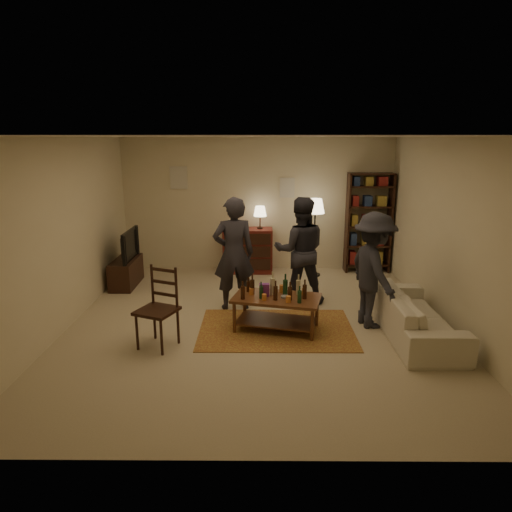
{
  "coord_description": "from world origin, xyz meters",
  "views": [
    {
      "loc": [
        0.03,
        -6.34,
        2.68
      ],
      "look_at": [
        -0.01,
        0.1,
        1.01
      ],
      "focal_mm": 32.0,
      "sensor_mm": 36.0,
      "label": 1
    }
  ],
  "objects_px": {
    "dresser": "(248,249)",
    "bookshelf": "(368,222)",
    "dining_chair": "(160,304)",
    "tv_stand": "(126,265)",
    "sofa": "(415,314)",
    "person_left": "(234,254)",
    "coffee_table": "(276,301)",
    "person_by_sofa": "(373,270)",
    "floor_lamp": "(315,211)",
    "person_right": "(300,251)"
  },
  "relations": [
    {
      "from": "dresser",
      "to": "bookshelf",
      "type": "bearing_deg",
      "value": 1.57
    },
    {
      "from": "dining_chair",
      "to": "tv_stand",
      "type": "relative_size",
      "value": 1.02
    },
    {
      "from": "tv_stand",
      "to": "sofa",
      "type": "distance_m",
      "value": 5.14
    },
    {
      "from": "tv_stand",
      "to": "person_left",
      "type": "relative_size",
      "value": 0.58
    },
    {
      "from": "person_left",
      "to": "coffee_table",
      "type": "bearing_deg",
      "value": 115.33
    },
    {
      "from": "coffee_table",
      "to": "sofa",
      "type": "height_order",
      "value": "coffee_table"
    },
    {
      "from": "dresser",
      "to": "sofa",
      "type": "relative_size",
      "value": 0.65
    },
    {
      "from": "coffee_table",
      "to": "person_left",
      "type": "height_order",
      "value": "person_left"
    },
    {
      "from": "dining_chair",
      "to": "bookshelf",
      "type": "xyz_separation_m",
      "value": [
        3.52,
        3.51,
        0.46
      ]
    },
    {
      "from": "tv_stand",
      "to": "person_by_sofa",
      "type": "distance_m",
      "value": 4.54
    },
    {
      "from": "floor_lamp",
      "to": "sofa",
      "type": "relative_size",
      "value": 0.74
    },
    {
      "from": "dining_chair",
      "to": "floor_lamp",
      "type": "distance_m",
      "value": 4.05
    },
    {
      "from": "coffee_table",
      "to": "floor_lamp",
      "type": "bearing_deg",
      "value": 72.48
    },
    {
      "from": "coffee_table",
      "to": "person_by_sofa",
      "type": "xyz_separation_m",
      "value": [
        1.4,
        0.17,
        0.41
      ]
    },
    {
      "from": "dining_chair",
      "to": "tv_stand",
      "type": "xyz_separation_m",
      "value": [
        -1.17,
        2.53,
        -0.19
      ]
    },
    {
      "from": "dresser",
      "to": "dining_chair",
      "type": "bearing_deg",
      "value": -107.4
    },
    {
      "from": "tv_stand",
      "to": "sofa",
      "type": "bearing_deg",
      "value": -25.34
    },
    {
      "from": "tv_stand",
      "to": "sofa",
      "type": "relative_size",
      "value": 0.51
    },
    {
      "from": "tv_stand",
      "to": "sofa",
      "type": "height_order",
      "value": "tv_stand"
    },
    {
      "from": "dresser",
      "to": "sofa",
      "type": "bearing_deg",
      "value": -52.46
    },
    {
      "from": "person_left",
      "to": "person_by_sofa",
      "type": "relative_size",
      "value": 1.08
    },
    {
      "from": "dining_chair",
      "to": "bookshelf",
      "type": "relative_size",
      "value": 0.54
    },
    {
      "from": "coffee_table",
      "to": "sofa",
      "type": "xyz_separation_m",
      "value": [
        1.92,
        -0.17,
        -0.13
      ]
    },
    {
      "from": "person_left",
      "to": "person_right",
      "type": "height_order",
      "value": "person_left"
    },
    {
      "from": "sofa",
      "to": "person_right",
      "type": "distance_m",
      "value": 2.09
    },
    {
      "from": "dining_chair",
      "to": "floor_lamp",
      "type": "xyz_separation_m",
      "value": [
        2.39,
        3.19,
        0.73
      ]
    },
    {
      "from": "person_right",
      "to": "sofa",
      "type": "bearing_deg",
      "value": 138.31
    },
    {
      "from": "person_left",
      "to": "dining_chair",
      "type": "bearing_deg",
      "value": 45.05
    },
    {
      "from": "person_left",
      "to": "person_right",
      "type": "distance_m",
      "value": 1.11
    },
    {
      "from": "coffee_table",
      "to": "dining_chair",
      "type": "distance_m",
      "value": 1.63
    },
    {
      "from": "tv_stand",
      "to": "person_right",
      "type": "relative_size",
      "value": 0.6
    },
    {
      "from": "dining_chair",
      "to": "person_by_sofa",
      "type": "height_order",
      "value": "person_by_sofa"
    },
    {
      "from": "person_by_sofa",
      "to": "bookshelf",
      "type": "bearing_deg",
      "value": -24.57
    },
    {
      "from": "floor_lamp",
      "to": "sofa",
      "type": "xyz_separation_m",
      "value": [
        1.08,
        -2.86,
        -1.0
      ]
    },
    {
      "from": "bookshelf",
      "to": "coffee_table",
      "type": "bearing_deg",
      "value": -123.24
    },
    {
      "from": "person_right",
      "to": "person_by_sofa",
      "type": "relative_size",
      "value": 1.05
    },
    {
      "from": "tv_stand",
      "to": "person_by_sofa",
      "type": "bearing_deg",
      "value": -24.3
    },
    {
      "from": "floor_lamp",
      "to": "person_left",
      "type": "height_order",
      "value": "person_left"
    },
    {
      "from": "floor_lamp",
      "to": "dresser",
      "type": "bearing_deg",
      "value": 168.92
    },
    {
      "from": "person_by_sofa",
      "to": "person_left",
      "type": "bearing_deg",
      "value": 58.1
    },
    {
      "from": "coffee_table",
      "to": "dresser",
      "type": "bearing_deg",
      "value": 99.05
    },
    {
      "from": "tv_stand",
      "to": "bookshelf",
      "type": "relative_size",
      "value": 0.52
    },
    {
      "from": "sofa",
      "to": "coffee_table",
      "type": "bearing_deg",
      "value": 84.82
    },
    {
      "from": "coffee_table",
      "to": "dining_chair",
      "type": "relative_size",
      "value": 1.24
    },
    {
      "from": "tv_stand",
      "to": "dresser",
      "type": "distance_m",
      "value": 2.43
    },
    {
      "from": "tv_stand",
      "to": "dresser",
      "type": "height_order",
      "value": "dresser"
    },
    {
      "from": "person_right",
      "to": "person_by_sofa",
      "type": "xyz_separation_m",
      "value": [
        0.97,
        -1.0,
        -0.04
      ]
    },
    {
      "from": "coffee_table",
      "to": "tv_stand",
      "type": "xyz_separation_m",
      "value": [
        -2.72,
        2.03,
        -0.05
      ]
    },
    {
      "from": "coffee_table",
      "to": "person_left",
      "type": "xyz_separation_m",
      "value": [
        -0.64,
        0.86,
        0.47
      ]
    },
    {
      "from": "sofa",
      "to": "person_by_sofa",
      "type": "xyz_separation_m",
      "value": [
        -0.53,
        0.34,
        0.54
      ]
    }
  ]
}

